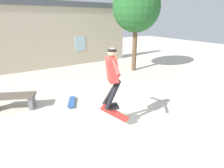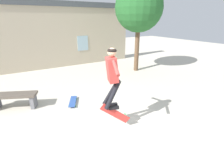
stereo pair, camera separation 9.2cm
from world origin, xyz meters
TOP-DOWN VIEW (x-y plane):
  - ground_plane at (0.00, 0.00)m, footprint 40.00×40.00m
  - building_backdrop at (-0.02, 7.73)m, footprint 11.70×0.52m
  - tree_right at (4.26, 4.59)m, footprint 2.46×2.46m
  - park_bench at (-2.00, 3.09)m, footprint 1.48×1.01m
  - skater at (0.15, 0.44)m, footprint 0.52×1.19m
  - skateboard_flipping at (0.20, 0.36)m, footprint 0.77×0.33m
  - skateboard_resting at (-0.26, 2.44)m, footprint 0.56×0.87m

SIDE VIEW (x-z plane):
  - ground_plane at x=0.00m, z-range 0.00..0.00m
  - skateboard_resting at x=-0.26m, z-range 0.03..0.11m
  - park_bench at x=-2.00m, z-range 0.10..0.61m
  - skateboard_flipping at x=0.20m, z-range 0.14..0.81m
  - skater at x=0.15m, z-range 0.78..2.33m
  - building_backdrop at x=-0.02m, z-range -0.38..4.26m
  - tree_right at x=4.26m, z-range 1.03..5.58m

